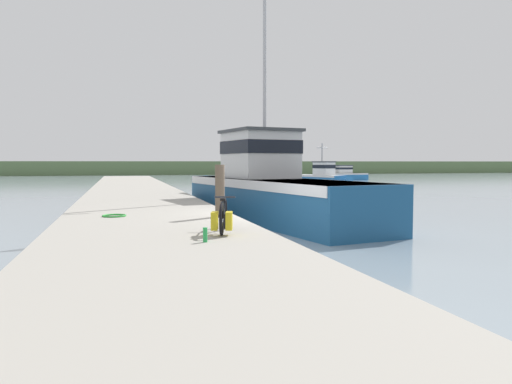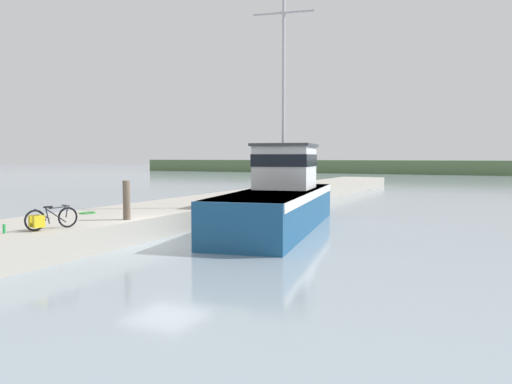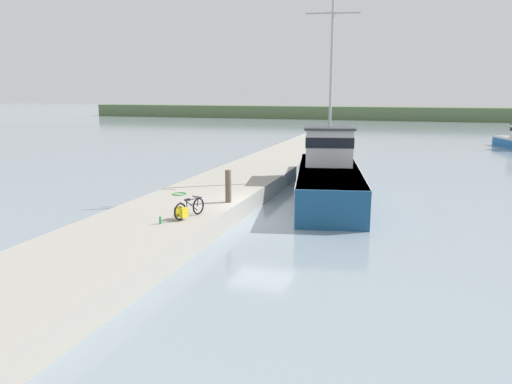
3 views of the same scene
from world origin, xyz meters
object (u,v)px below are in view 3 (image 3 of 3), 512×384
fishing_boat_main (329,173)px  bicycle_touring (187,209)px  water_bottle_on_curb (160,220)px  mooring_post (228,186)px

fishing_boat_main → bicycle_touring: 9.76m
bicycle_touring → water_bottle_on_curb: size_ratio=6.14×
fishing_boat_main → bicycle_touring: (-3.68, -9.04, -0.09)m
water_bottle_on_curb → bicycle_touring: bearing=62.6°
bicycle_touring → mooring_post: 2.99m
fishing_boat_main → mooring_post: fishing_boat_main is taller
fishing_boat_main → mooring_post: size_ratio=10.11×
mooring_post → fishing_boat_main: bearing=62.6°
fishing_boat_main → water_bottle_on_curb: (-4.21, -10.06, -0.28)m
fishing_boat_main → mooring_post: bearing=-128.0°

